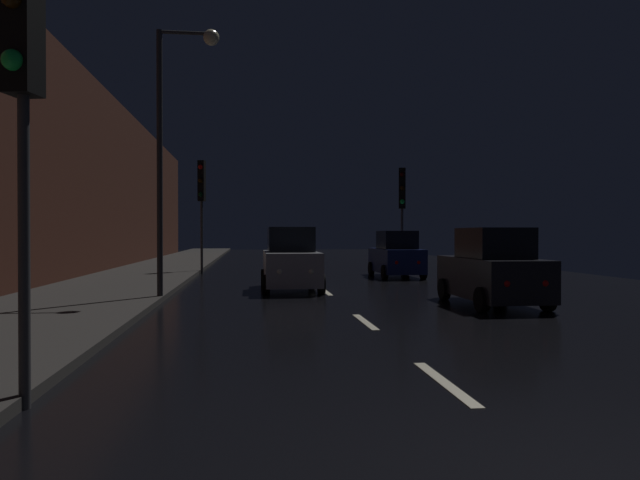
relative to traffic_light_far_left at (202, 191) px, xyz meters
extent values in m
cube|color=black|center=(4.67, 0.55, -3.89)|extent=(26.32, 84.00, 0.02)
cube|color=#33302D|center=(-2.30, 0.55, -3.80)|extent=(4.40, 84.00, 0.15)
cube|color=#472319|center=(-4.90, -2.95, 0.48)|extent=(0.80, 63.00, 8.71)
cube|color=beige|center=(4.67, -20.95, -3.87)|extent=(0.16, 2.20, 0.01)
cube|color=beige|center=(4.67, -15.86, -3.87)|extent=(0.16, 2.20, 0.01)
cube|color=beige|center=(4.67, -9.45, -3.87)|extent=(0.16, 2.20, 0.01)
cube|color=beige|center=(4.67, -0.46, -3.87)|extent=(0.16, 2.20, 0.01)
cube|color=beige|center=(4.67, 8.65, -3.87)|extent=(0.16, 2.20, 0.01)
cylinder|color=#38383A|center=(0.00, 0.02, -2.18)|extent=(0.12, 0.12, 3.39)
cube|color=black|center=(0.00, 0.02, 0.46)|extent=(0.37, 0.40, 1.90)
sphere|color=red|center=(-0.03, -0.15, 1.10)|extent=(0.22, 0.22, 0.22)
sphere|color=black|center=(-0.03, -0.15, 0.46)|extent=(0.22, 0.22, 0.22)
sphere|color=black|center=(-0.03, -0.15, -0.17)|extent=(0.22, 0.22, 0.22)
cylinder|color=#38383A|center=(-0.10, -21.48, -2.22)|extent=(0.12, 0.12, 3.31)
cube|color=black|center=(-0.10, -21.48, 0.38)|extent=(0.37, 0.40, 1.90)
sphere|color=#19D84C|center=(-0.13, -21.65, -0.25)|extent=(0.22, 0.22, 0.22)
cylinder|color=#38383A|center=(9.33, -1.08, -2.36)|extent=(0.12, 0.12, 3.04)
cube|color=black|center=(9.33, -1.08, 0.12)|extent=(0.37, 0.40, 1.90)
sphere|color=black|center=(9.29, -1.25, 0.75)|extent=(0.22, 0.22, 0.22)
sphere|color=black|center=(9.29, -1.25, 0.12)|extent=(0.22, 0.22, 0.22)
sphere|color=#19D84C|center=(9.29, -1.25, -0.52)|extent=(0.22, 0.22, 0.22)
cylinder|color=#2D2D30|center=(-0.20, -11.46, -0.16)|extent=(0.16, 0.16, 7.43)
cylinder|color=#2D2D30|center=(0.50, -11.46, 3.51)|extent=(1.40, 0.10, 0.10)
sphere|color=beige|center=(1.20, -11.46, 3.41)|extent=(0.44, 0.44, 0.44)
cube|color=#A5A8AD|center=(3.59, -8.62, -3.13)|extent=(1.73, 4.03, 1.06)
cube|color=black|center=(3.59, -8.47, -2.20)|extent=(1.47, 2.01, 0.81)
cylinder|color=black|center=(4.44, -10.03, -3.57)|extent=(0.21, 0.61, 0.61)
cylinder|color=black|center=(2.75, -10.03, -3.57)|extent=(0.21, 0.61, 0.61)
cylinder|color=black|center=(4.44, -7.21, -3.57)|extent=(0.21, 0.61, 0.61)
cylinder|color=black|center=(2.75, -7.21, -3.57)|extent=(0.21, 0.61, 0.61)
sphere|color=white|center=(4.07, -10.59, -3.13)|extent=(0.17, 0.17, 0.17)
sphere|color=white|center=(3.12, -10.59, -3.13)|extent=(0.17, 0.17, 0.17)
sphere|color=red|center=(4.07, -6.64, -3.13)|extent=(0.17, 0.17, 0.17)
sphere|color=red|center=(3.12, -6.64, -3.13)|extent=(0.17, 0.17, 0.17)
cube|color=black|center=(8.53, -13.29, -3.16)|extent=(1.67, 3.90, 1.02)
cube|color=black|center=(8.53, -13.43, -2.26)|extent=(1.42, 1.95, 0.78)
cylinder|color=black|center=(7.71, -11.93, -3.58)|extent=(0.20, 0.59, 0.59)
cylinder|color=black|center=(9.35, -11.93, -3.58)|extent=(0.20, 0.59, 0.59)
cylinder|color=black|center=(7.71, -14.66, -3.58)|extent=(0.20, 0.59, 0.59)
cylinder|color=black|center=(9.35, -14.66, -3.58)|extent=(0.20, 0.59, 0.59)
sphere|color=slate|center=(8.07, -11.38, -3.16)|extent=(0.17, 0.17, 0.17)
sphere|color=slate|center=(8.99, -11.38, -3.16)|extent=(0.17, 0.17, 0.17)
sphere|color=red|center=(8.07, -15.21, -3.16)|extent=(0.17, 0.17, 0.17)
sphere|color=red|center=(8.99, -15.21, -3.16)|extent=(0.17, 0.17, 0.17)
cube|color=#141E51|center=(8.53, -3.11, -3.17)|extent=(1.65, 3.86, 1.01)
cube|color=black|center=(8.53, -3.25, -2.27)|extent=(1.41, 1.93, 0.77)
cylinder|color=black|center=(7.72, -1.76, -3.58)|extent=(0.20, 0.59, 0.59)
cylinder|color=black|center=(9.34, -1.76, -3.58)|extent=(0.20, 0.59, 0.59)
cylinder|color=black|center=(7.72, -4.46, -3.58)|extent=(0.20, 0.59, 0.59)
cylinder|color=black|center=(9.34, -4.46, -3.58)|extent=(0.20, 0.59, 0.59)
sphere|color=slate|center=(8.07, -1.22, -3.17)|extent=(0.17, 0.17, 0.17)
sphere|color=slate|center=(8.98, -1.22, -3.17)|extent=(0.17, 0.17, 0.17)
sphere|color=red|center=(8.07, -5.00, -3.17)|extent=(0.17, 0.17, 0.17)
sphere|color=red|center=(8.98, -5.00, -3.17)|extent=(0.17, 0.17, 0.17)
camera|label=1|loc=(2.28, -28.01, -2.03)|focal=33.09mm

